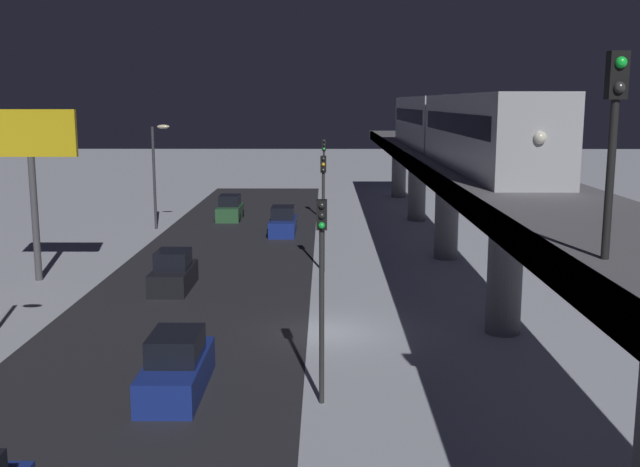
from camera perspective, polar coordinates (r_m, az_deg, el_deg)
ground_plane at (r=30.75m, az=0.08°, el=-7.53°), size 240.00×240.00×0.00m
avenue_asphalt at (r=31.37m, az=-11.12°, el=-7.36°), size 11.00×102.38×0.01m
elevated_railway at (r=30.43m, az=13.98°, el=2.33°), size 5.00×102.38×6.22m
subway_train at (r=44.29m, az=9.90°, el=8.22°), size 2.94×36.87×3.40m
rail_signal at (r=15.45m, az=21.55°, el=8.10°), size 0.36×0.41×4.00m
sedan_green at (r=59.99m, az=-6.89°, el=1.81°), size 1.91×4.06×1.97m
sedan_blue_2 at (r=24.95m, az=-10.89°, el=-10.03°), size 1.80×4.67×1.97m
sedan_blue_3 at (r=53.09m, az=-2.85°, el=0.82°), size 1.80×4.54×1.97m
sedan_black_2 at (r=38.14m, az=-11.12°, el=-3.01°), size 1.80×4.15×1.97m
traffic_light_near at (r=22.61m, az=0.13°, el=-2.96°), size 0.32×0.44×6.40m
traffic_light_mid at (r=40.61m, az=0.25°, el=2.84°), size 0.32×0.44×6.40m
traffic_light_far at (r=58.76m, az=0.30°, el=5.07°), size 0.32×0.44×6.40m
commercial_billboard at (r=41.16m, az=-21.22°, el=5.94°), size 4.80×0.36×8.90m
street_lamp_far at (r=55.86m, az=-12.35°, el=5.21°), size 1.35×0.44×7.65m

